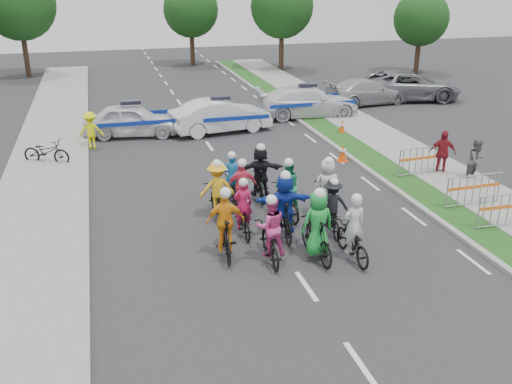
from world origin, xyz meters
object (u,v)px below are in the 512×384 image
object	(u,v)px
barrier_2	(422,162)
spectator_2	(442,153)
tree_2	(421,18)
police_car_1	(221,116)
civilian_suv	(408,86)
spectator_1	(477,161)
rider_7	(326,194)
cone_0	(343,153)
rider_8	(287,195)
tree_1	(282,7)
cone_1	(342,127)
rider_6	(243,215)
barrier_1	(473,192)
rider_3	(226,230)
marshal_hiviz	(91,130)
rider_9	(242,193)
police_car_2	(307,102)
rider_11	(260,176)
tree_3	(18,4)
rider_5	(284,210)
tree_4	(191,10)
rider_2	(270,236)
police_car_0	(132,120)
rider_12	(232,186)
parked_bike	(46,152)
rider_4	(332,211)
rider_0	(352,237)
rider_1	(317,232)
rider_10	(217,195)

from	to	relation	value
barrier_2	spectator_2	bearing A→B (deg)	-2.61
tree_2	police_car_1	bearing A→B (deg)	-145.12
civilian_suv	spectator_1	distance (m)	13.62
rider_7	cone_0	bearing A→B (deg)	-115.58
rider_8	tree_1	bearing A→B (deg)	-110.31
cone_1	tree_2	bearing A→B (deg)	49.45
rider_6	civilian_suv	size ratio (longest dim) A/B	0.29
barrier_1	cone_1	distance (m)	9.10
rider_3	marshal_hiviz	size ratio (longest dim) A/B	1.25
rider_9	police_car_2	bearing A→B (deg)	-118.02
rider_7	cone_1	size ratio (longest dim) A/B	2.79
rider_11	tree_3	distance (m)	28.32
cone_0	rider_5	bearing A→B (deg)	-126.49
spectator_2	tree_4	distance (m)	28.42
rider_2	cone_1	bearing A→B (deg)	-118.08
rider_2	rider_9	bearing A→B (deg)	-86.77
police_car_0	rider_5	bearing A→B (deg)	-154.48
marshal_hiviz	tree_4	bearing A→B (deg)	-103.56
rider_2	rider_12	distance (m)	4.02
barrier_1	parked_bike	xyz separation A→B (m)	(-13.23, 8.21, -0.06)
marshal_hiviz	barrier_2	xyz separation A→B (m)	(11.52, -6.85, -0.23)
rider_11	tree_2	world-z (taller)	tree_2
rider_12	rider_6	bearing A→B (deg)	87.78
rider_2	tree_2	world-z (taller)	tree_2
rider_4	rider_5	distance (m)	1.41
rider_7	barrier_2	world-z (taller)	rider_7
rider_0	civilian_suv	distance (m)	20.43
police_car_1	tree_1	world-z (taller)	tree_1
rider_3	barrier_1	bearing A→B (deg)	-166.82
rider_7	tree_3	world-z (taller)	tree_3
rider_1	rider_7	bearing A→B (deg)	-119.90
rider_12	tree_1	world-z (taller)	tree_1
rider_10	parked_bike	world-z (taller)	rider_10
rider_8	police_car_1	xyz separation A→B (m)	(0.11, 10.05, 0.06)
rider_10	parked_bike	bearing A→B (deg)	-52.36
rider_4	police_car_1	world-z (taller)	rider_4
rider_3	rider_2	bearing A→B (deg)	158.54
police_car_1	cone_1	bearing A→B (deg)	-119.45
rider_0	tree_2	world-z (taller)	tree_2
rider_5	police_car_0	size ratio (longest dim) A/B	0.47
police_car_1	spectator_2	distance (m)	10.30
rider_0	spectator_2	distance (m)	7.77
marshal_hiviz	parked_bike	world-z (taller)	marshal_hiviz
rider_2	police_car_0	bearing A→B (deg)	-75.01
cone_0	rider_8	bearing A→B (deg)	-130.02
rider_7	parked_bike	world-z (taller)	rider_7
rider_5	police_car_0	xyz separation A→B (m)	(-3.35, 11.83, -0.11)
civilian_suv	marshal_hiviz	size ratio (longest dim) A/B	3.79
spectator_2	cone_0	xyz separation A→B (m)	(-2.81, 2.47, -0.50)
rider_10	tree_3	bearing A→B (deg)	-74.54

